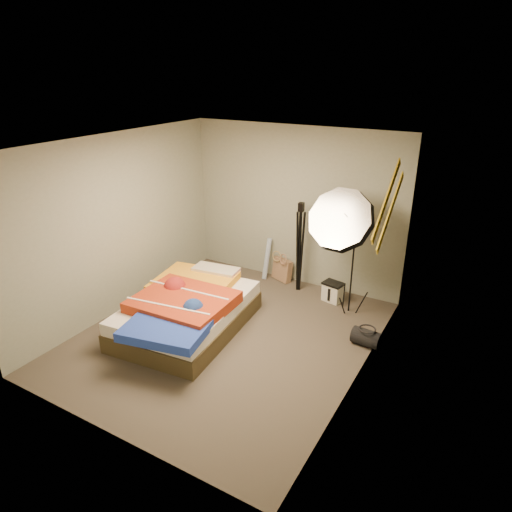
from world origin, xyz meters
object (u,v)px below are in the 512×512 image
Objects in this scene: photo_umbrella at (342,221)px; camera_tripod at (300,241)px; wrapping_roll at (267,259)px; camera_case at (333,292)px; tote_bag at (282,270)px; duffel_bag at (366,338)px; bed at (187,310)px.

photo_umbrella is 1.34× the size of camera_tripod.
camera_case is (1.25, -0.21, -0.21)m from wrapping_roll.
tote_bag is 1.02× the size of duffel_bag.
wrapping_roll is 0.32× the size of bed.
bed is at bearing -137.31° from photo_umbrella.
camera_case is at bearing -7.99° from camera_tripod.
tote_bag is at bearing 78.19° from bed.
wrapping_roll is 1.80m from photo_umbrella.
camera_case is (0.99, -0.28, -0.04)m from tote_bag.
photo_umbrella is (-0.65, 0.64, 1.26)m from duffel_bag.
photo_umbrella is 1.01m from camera_tripod.
camera_tripod reaches higher than camera_case.
bed is at bearing -117.98° from camera_case.
wrapping_roll is 1.28m from camera_case.
bed is 2.39m from photo_umbrella.
tote_bag is 1.74m from photo_umbrella.
camera_case is 0.77× the size of duffel_bag.
camera_case reaches higher than duffel_bag.
tote_bag is 1.31× the size of camera_case.
duffel_bag is at bearing -35.20° from camera_tripod.
tote_bag is 0.19× the size of photo_umbrella.
tote_bag is 2.04m from bed.
camera_case is at bearing 50.55° from bed.
camera_case is at bearing 119.43° from photo_umbrella.
bed is at bearing -80.12° from tote_bag.
camera_case is at bearing 6.01° from tote_bag.
photo_umbrella reaches higher than bed.
tote_bag is at bearing 14.57° from wrapping_roll.
wrapping_roll is 1.94m from bed.
camera_tripod is (0.64, -0.13, 0.47)m from wrapping_roll.
camera_tripod reaches higher than tote_bag.
photo_umbrella is at bearing 42.69° from bed.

